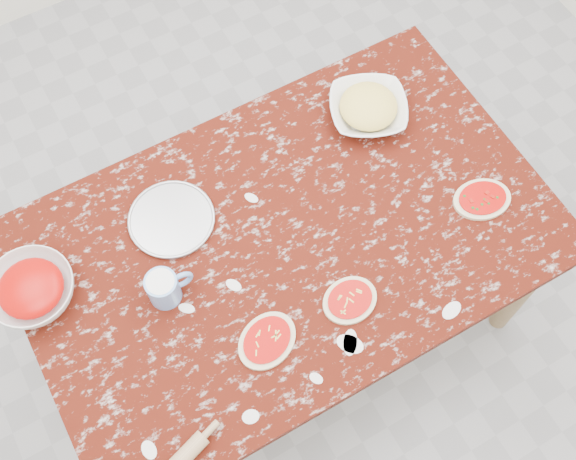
{
  "coord_description": "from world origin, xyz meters",
  "views": [
    {
      "loc": [
        -0.45,
        -0.8,
        2.7
      ],
      "look_at": [
        0.0,
        0.0,
        0.8
      ],
      "focal_mm": 44.4,
      "sensor_mm": 36.0,
      "label": 1
    }
  ],
  "objects_px": {
    "worktable": "(288,248)",
    "flour_mug": "(165,288)",
    "cheese_bowl": "(368,110)",
    "sauce_bowl": "(32,290)",
    "pizza_tray": "(172,220)"
  },
  "relations": [
    {
      "from": "flour_mug",
      "to": "cheese_bowl",
      "type": "bearing_deg",
      "value": 16.38
    },
    {
      "from": "pizza_tray",
      "to": "flour_mug",
      "type": "relative_size",
      "value": 1.86
    },
    {
      "from": "worktable",
      "to": "flour_mug",
      "type": "xyz_separation_m",
      "value": [
        -0.4,
        0.01,
        0.14
      ]
    },
    {
      "from": "sauce_bowl",
      "to": "flour_mug",
      "type": "height_order",
      "value": "flour_mug"
    },
    {
      "from": "sauce_bowl",
      "to": "cheese_bowl",
      "type": "height_order",
      "value": "sauce_bowl"
    },
    {
      "from": "worktable",
      "to": "pizza_tray",
      "type": "xyz_separation_m",
      "value": [
        -0.28,
        0.23,
        0.09
      ]
    },
    {
      "from": "sauce_bowl",
      "to": "worktable",
      "type": "bearing_deg",
      "value": -15.19
    },
    {
      "from": "cheese_bowl",
      "to": "pizza_tray",
      "type": "bearing_deg",
      "value": -177.29
    },
    {
      "from": "flour_mug",
      "to": "sauce_bowl",
      "type": "bearing_deg",
      "value": 150.68
    },
    {
      "from": "worktable",
      "to": "flour_mug",
      "type": "bearing_deg",
      "value": 178.34
    },
    {
      "from": "sauce_bowl",
      "to": "cheese_bowl",
      "type": "distance_m",
      "value": 1.18
    },
    {
      "from": "cheese_bowl",
      "to": "flour_mug",
      "type": "distance_m",
      "value": 0.88
    },
    {
      "from": "worktable",
      "to": "sauce_bowl",
      "type": "xyz_separation_m",
      "value": [
        -0.73,
        0.2,
        0.12
      ]
    },
    {
      "from": "worktable",
      "to": "cheese_bowl",
      "type": "bearing_deg",
      "value": 30.16
    },
    {
      "from": "cheese_bowl",
      "to": "flour_mug",
      "type": "bearing_deg",
      "value": -163.62
    }
  ]
}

